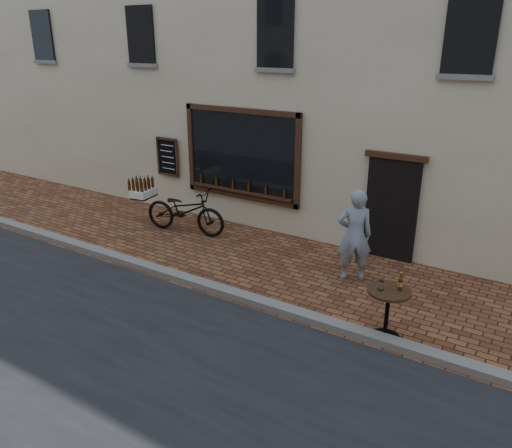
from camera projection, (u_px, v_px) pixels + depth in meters
The scene contains 6 objects.
ground at pixel (224, 300), 9.16m from camera, with size 90.00×90.00×0.00m, color #502919.
kerb at pixel (231, 293), 9.29m from camera, with size 90.00×0.25×0.12m, color slate.
shop_building at pixel (370, 18), 12.57m from camera, with size 28.00×6.20×10.00m.
cargo_bicycle at pixel (183, 210), 12.19m from camera, with size 2.59×1.05×1.21m.
bistro_table at pixel (388, 304), 7.77m from camera, with size 0.68×0.68×1.17m.
pedestrian at pixel (354, 235), 9.65m from camera, with size 0.68×0.45×1.87m, color gray.
Camera 1 is at (4.80, -6.54, 4.51)m, focal length 35.00 mm.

